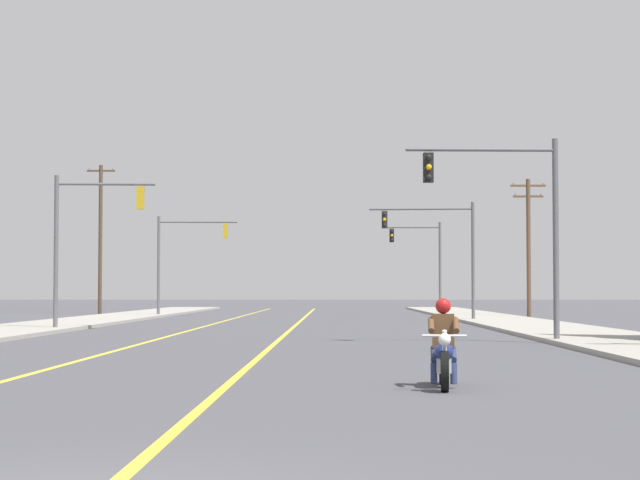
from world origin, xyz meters
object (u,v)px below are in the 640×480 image
object	(u,v)px
utility_pole_left_far	(100,236)
traffic_signal_mid_right	(442,242)
traffic_signal_near_right	(513,208)
motorcycle_with_rider	(444,352)
traffic_signal_far_right	(424,254)
traffic_signal_near_left	(84,229)
traffic_signal_mid_left	(182,250)
utility_pole_right_far	(529,242)

from	to	relation	value
utility_pole_left_far	traffic_signal_mid_right	bearing A→B (deg)	-41.68
utility_pole_left_far	traffic_signal_near_right	bearing A→B (deg)	-64.21
motorcycle_with_rider	traffic_signal_far_right	bearing A→B (deg)	85.89
traffic_signal_near_left	utility_pole_left_far	distance (m)	34.23
motorcycle_with_rider	traffic_signal_near_right	size ratio (longest dim) A/B	0.35
traffic_signal_mid_right	traffic_signal_mid_left	world-z (taller)	same
traffic_signal_far_right	motorcycle_with_rider	bearing A→B (deg)	-94.11
traffic_signal_mid_left	utility_pole_right_far	size ratio (longest dim) A/B	0.75
traffic_signal_near_left	traffic_signal_mid_right	world-z (taller)	same
traffic_signal_near_right	utility_pole_right_far	xyz separation A→B (m)	(6.28, 34.68, 0.41)
traffic_signal_mid_right	traffic_signal_mid_left	bearing A→B (deg)	143.31
traffic_signal_near_left	traffic_signal_near_right	bearing A→B (deg)	-35.62
motorcycle_with_rider	utility_pole_left_far	size ratio (longest dim) A/B	0.21
traffic_signal_mid_right	utility_pole_left_far	distance (m)	29.22
traffic_signal_near_right	utility_pole_left_far	xyz separation A→B (m)	(-21.59, 44.66, 1.26)
traffic_signal_mid_right	traffic_signal_mid_left	size ratio (longest dim) A/B	1.00
traffic_signal_near_right	traffic_signal_far_right	size ratio (longest dim) A/B	1.00
traffic_signal_mid_right	traffic_signal_far_right	size ratio (longest dim) A/B	1.00
motorcycle_with_rider	traffic_signal_mid_right	size ratio (longest dim) A/B	0.35
traffic_signal_far_right	utility_pole_left_far	xyz separation A→B (m)	(-22.20, 1.94, 1.31)
motorcycle_with_rider	traffic_signal_near_right	bearing A→B (deg)	77.30
traffic_signal_mid_left	traffic_signal_near_left	bearing A→B (deg)	-91.15
traffic_signal_mid_right	traffic_signal_mid_left	xyz separation A→B (m)	(-15.10, 11.25, -0.03)
motorcycle_with_rider	traffic_signal_near_left	distance (m)	29.69
traffic_signal_mid_right	motorcycle_with_rider	bearing A→B (deg)	-95.30
traffic_signal_near_left	utility_pole_left_far	xyz separation A→B (m)	(-6.20, 33.64, 1.30)
utility_pole_left_far	traffic_signal_near_left	bearing A→B (deg)	-79.56
traffic_signal_near_left	utility_pole_left_far	bearing A→B (deg)	100.44
traffic_signal_near_right	utility_pole_right_far	world-z (taller)	utility_pole_right_far
motorcycle_with_rider	utility_pole_left_far	distance (m)	63.46
utility_pole_right_far	motorcycle_with_rider	bearing A→B (deg)	-101.04
traffic_signal_near_right	utility_pole_right_far	bearing A→B (deg)	79.73
traffic_signal_mid_right	traffic_signal_far_right	world-z (taller)	same
motorcycle_with_rider	traffic_signal_near_left	xyz separation A→B (m)	(-11.78, 27.04, 3.46)
traffic_signal_near_left	traffic_signal_mid_right	bearing A→B (deg)	42.35
traffic_signal_mid_right	utility_pole_left_far	size ratio (longest dim) A/B	0.60
traffic_signal_mid_right	traffic_signal_far_right	distance (m)	17.47
motorcycle_with_rider	utility_pole_left_far	world-z (taller)	utility_pole_left_far
motorcycle_with_rider	utility_pole_right_far	world-z (taller)	utility_pole_right_far
traffic_signal_near_right	traffic_signal_mid_left	size ratio (longest dim) A/B	1.00
traffic_signal_mid_right	utility_pole_left_far	world-z (taller)	utility_pole_left_far
traffic_signal_mid_right	traffic_signal_far_right	xyz separation A→B (m)	(0.40, 17.47, -0.10)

